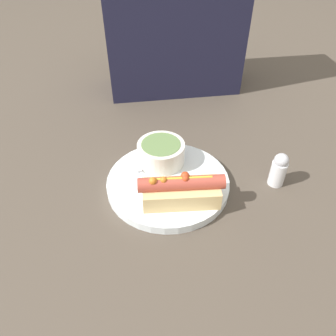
{
  "coord_description": "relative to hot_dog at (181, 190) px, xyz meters",
  "views": [
    {
      "loc": [
        -0.08,
        -0.51,
        0.5
      ],
      "look_at": [
        0.0,
        0.0,
        0.05
      ],
      "focal_mm": 35.0,
      "sensor_mm": 36.0,
      "label": 1
    }
  ],
  "objects": [
    {
      "name": "ground_plane",
      "position": [
        -0.02,
        0.06,
        -0.05
      ],
      "size": [
        4.0,
        4.0,
        0.0
      ],
      "primitive_type": "plane",
      "color": "#4C4238"
    },
    {
      "name": "dinner_plate",
      "position": [
        -0.02,
        0.06,
        -0.04
      ],
      "size": [
        0.26,
        0.26,
        0.02
      ],
      "color": "white",
      "rests_on": "ground_plane"
    },
    {
      "name": "seated_diner",
      "position": [
        0.07,
        0.53,
        0.17
      ],
      "size": [
        0.39,
        0.18,
        0.52
      ],
      "color": "#1E1E38",
      "rests_on": "ground_plane"
    },
    {
      "name": "soup_bowl",
      "position": [
        -0.02,
        0.13,
        -0.0
      ],
      "size": [
        0.11,
        0.11,
        0.05
      ],
      "color": "silver",
      "rests_on": "dinner_plate"
    },
    {
      "name": "hot_dog",
      "position": [
        0.0,
        0.0,
        0.0
      ],
      "size": [
        0.17,
        0.08,
        0.07
      ],
      "rotation": [
        0.0,
        0.0,
        -0.08
      ],
      "color": "#E5C17F",
      "rests_on": "dinner_plate"
    },
    {
      "name": "salt_shaker",
      "position": [
        0.22,
        0.04,
        -0.01
      ],
      "size": [
        0.03,
        0.03,
        0.08
      ],
      "color": "silver",
      "rests_on": "ground_plane"
    },
    {
      "name": "spoon",
      "position": [
        -0.07,
        0.09,
        -0.02
      ],
      "size": [
        0.07,
        0.15,
        0.01
      ],
      "rotation": [
        0.0,
        0.0,
        1.9
      ],
      "color": "#B7B7BC",
      "rests_on": "dinner_plate"
    }
  ]
}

